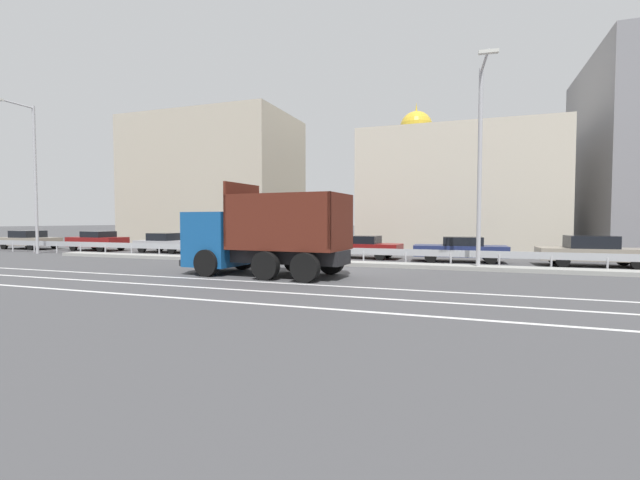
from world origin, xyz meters
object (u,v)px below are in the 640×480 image
object	(u,v)px
dump_truck	(249,242)
church_tower	(416,178)
parked_car_2	(165,243)
parked_car_5	(460,249)
median_road_sign	(219,238)
parked_car_1	(98,241)
street_lamp_0	(33,172)
parked_car_6	(593,251)
street_lamp_1	(480,157)
parked_car_4	(359,246)
parked_car_0	(29,240)
parked_car_3	(250,244)

from	to	relation	value
dump_truck	church_tower	size ratio (longest dim) A/B	0.47
parked_car_2	parked_car_5	xyz separation A→B (m)	(18.98, -0.36, 0.01)
median_road_sign	parked_car_1	xyz separation A→B (m)	(-12.49, 3.67, -0.51)
street_lamp_0	parked_car_6	world-z (taller)	street_lamp_0
dump_truck	parked_car_2	distance (m)	14.02
street_lamp_1	parked_car_5	bearing A→B (deg)	102.52
parked_car_4	street_lamp_0	bearing A→B (deg)	105.61
parked_car_1	parked_car_2	distance (m)	5.76
parked_car_6	street_lamp_1	bearing A→B (deg)	-57.16
street_lamp_1	parked_car_0	world-z (taller)	street_lamp_1
street_lamp_0	parked_car_0	distance (m)	7.49
church_tower	parked_car_6	bearing A→B (deg)	-63.12
street_lamp_0	parked_car_0	xyz separation A→B (m)	(-4.98, 3.25, -4.56)
parked_car_2	church_tower	bearing A→B (deg)	147.88
street_lamp_1	parked_car_2	distance (m)	20.69
parked_car_2	street_lamp_1	bearing A→B (deg)	79.79
parked_car_5	parked_car_6	xyz separation A→B (m)	(5.91, -0.18, 0.04)
dump_truck	street_lamp_0	size ratio (longest dim) A/B	0.70
parked_car_1	parked_car_2	xyz separation A→B (m)	(5.76, 0.20, -0.05)
parked_car_1	parked_car_5	size ratio (longest dim) A/B	0.88
street_lamp_1	parked_car_4	xyz separation A→B (m)	(-6.36, 4.31, -4.17)
parked_car_5	parked_car_6	size ratio (longest dim) A/B	0.97
median_road_sign	parked_car_2	bearing A→B (deg)	150.16
median_road_sign	parked_car_5	bearing A→B (deg)	15.97
dump_truck	parked_car_4	xyz separation A→B (m)	(2.33, 8.61, -0.63)
parked_car_4	median_road_sign	bearing A→B (deg)	125.25
parked_car_0	parked_car_1	bearing A→B (deg)	94.02
parked_car_1	parked_car_4	size ratio (longest dim) A/B	0.85
parked_car_2	parked_car_4	bearing A→B (deg)	92.25
median_road_sign	parked_car_4	bearing A→B (deg)	30.62
street_lamp_0	street_lamp_1	xyz separation A→B (m)	(26.93, -0.32, -0.44)
parked_car_2	parked_car_0	bearing A→B (deg)	-85.35
parked_car_4	church_tower	xyz separation A→B (m)	(0.55, 20.78, 5.80)
parked_car_3	parked_car_5	world-z (taller)	parked_car_3
street_lamp_1	parked_car_5	size ratio (longest dim) A/B	1.82
parked_car_5	parked_car_6	bearing A→B (deg)	-95.38
parked_car_4	parked_car_6	bearing A→B (deg)	-88.71
parked_car_4	parked_car_3	bearing A→B (deg)	95.59
parked_car_3	parked_car_6	size ratio (longest dim) A/B	1.03
parked_car_3	parked_car_4	bearing A→B (deg)	-93.46
median_road_sign	parked_car_6	bearing A→B (deg)	10.37
parked_car_4	parked_car_0	bearing A→B (deg)	96.29
parked_car_2	parked_car_3	distance (m)	6.46
dump_truck	church_tower	bearing A→B (deg)	-2.33
parked_car_4	parked_car_5	world-z (taller)	parked_car_5
parked_car_4	parked_car_5	size ratio (longest dim) A/B	1.04
street_lamp_1	parked_car_5	world-z (taller)	street_lamp_1
dump_truck	parked_car_5	world-z (taller)	dump_truck
parked_car_4	parked_car_6	distance (m)	11.44
street_lamp_0	church_tower	xyz separation A→B (m)	(21.12, 24.77, 1.20)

